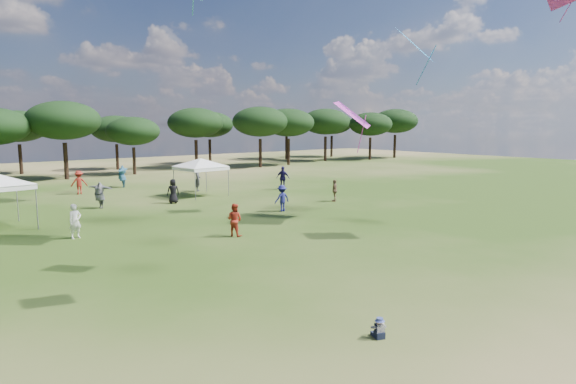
% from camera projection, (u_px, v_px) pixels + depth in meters
% --- Properties ---
extents(ground, '(140.00, 140.00, 0.00)m').
position_uv_depth(ground, '(451.00, 357.00, 11.03)').
color(ground, '#324C16').
rests_on(ground, ground).
extents(tree_line, '(108.78, 17.63, 7.77)m').
position_uv_depth(tree_line, '(46.00, 123.00, 48.18)').
color(tree_line, black).
rests_on(tree_line, ground).
extents(tent_right, '(6.18, 6.18, 3.12)m').
position_uv_depth(tent_right, '(201.00, 160.00, 35.55)').
color(tent_right, gray).
rests_on(tent_right, ground).
extents(toddler, '(0.40, 0.44, 0.53)m').
position_uv_depth(toddler, '(379.00, 329.00, 12.01)').
color(toddler, black).
rests_on(toddler, ground).
extents(festival_crowd, '(30.36, 22.86, 1.92)m').
position_uv_depth(festival_crowd, '(91.00, 194.00, 30.53)').
color(festival_crowd, '#AF2E1D').
rests_on(festival_crowd, ground).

